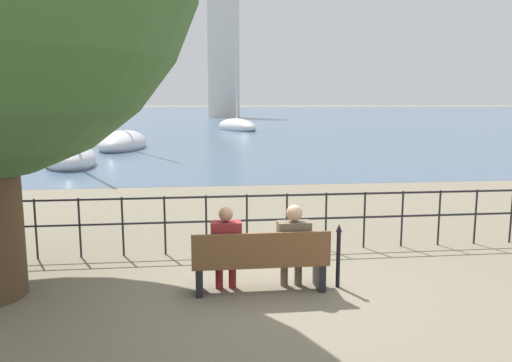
{
  "coord_description": "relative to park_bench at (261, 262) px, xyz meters",
  "views": [
    {
      "loc": [
        -0.85,
        -6.76,
        2.66
      ],
      "look_at": [
        0.0,
        0.5,
        1.51
      ],
      "focal_mm": 35.0,
      "sensor_mm": 36.0,
      "label": 1
    }
  ],
  "objects": [
    {
      "name": "seated_person_right",
      "position": [
        0.48,
        0.08,
        0.25
      ],
      "size": [
        0.47,
        0.35,
        1.24
      ],
      "color": "brown",
      "rests_on": "ground_plane"
    },
    {
      "name": "sailboat_2",
      "position": [
        -6.3,
        15.37,
        -0.1
      ],
      "size": [
        3.23,
        5.37,
        10.22
      ],
      "rotation": [
        0.0,
        0.0,
        0.24
      ],
      "color": "silver",
      "rests_on": "ground_plane"
    },
    {
      "name": "sailboat_1",
      "position": [
        3.0,
        42.27,
        -0.08
      ],
      "size": [
        4.67,
        7.75,
        10.62
      ],
      "rotation": [
        0.0,
        0.0,
        0.33
      ],
      "color": "white",
      "rests_on": "ground_plane"
    },
    {
      "name": "seated_person_left",
      "position": [
        -0.48,
        0.08,
        0.24
      ],
      "size": [
        0.42,
        0.35,
        1.24
      ],
      "color": "maroon",
      "rests_on": "ground_plane"
    },
    {
      "name": "promenade_railing",
      "position": [
        -0.0,
        1.96,
        0.26
      ],
      "size": [
        14.54,
        0.04,
        1.05
      ],
      "color": "black",
      "rests_on": "ground_plane"
    },
    {
      "name": "park_bench",
      "position": [
        0.0,
        0.0,
        0.0
      ],
      "size": [
        1.93,
        0.45,
        0.9
      ],
      "color": "brown",
      "rests_on": "ground_plane"
    },
    {
      "name": "closed_umbrella",
      "position": [
        1.14,
        0.06,
        0.09
      ],
      "size": [
        0.09,
        0.09,
        0.94
      ],
      "color": "black",
      "rests_on": "ground_plane"
    },
    {
      "name": "sailboat_0",
      "position": [
        -5.19,
        23.24,
        -0.08
      ],
      "size": [
        2.9,
        6.61,
        12.74
      ],
      "rotation": [
        0.0,
        0.0,
        -0.07
      ],
      "color": "silver",
      "rests_on": "ground_plane"
    },
    {
      "name": "harbor_water",
      "position": [
        0.0,
        159.18,
        -0.43
      ],
      "size": [
        600.0,
        300.0,
        0.01
      ],
      "color": "#47607A",
      "rests_on": "ground_plane"
    },
    {
      "name": "harbor_lighthouse",
      "position": [
        4.0,
        85.65,
        11.86
      ],
      "size": [
        5.94,
        5.94,
        26.45
      ],
      "color": "silver",
      "rests_on": "ground_plane"
    },
    {
      "name": "ground_plane",
      "position": [
        0.0,
        0.06,
        -0.44
      ],
      "size": [
        1000.0,
        1000.0,
        0.0
      ],
      "primitive_type": "plane",
      "color": "#7A705B"
    }
  ]
}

